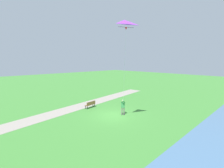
{
  "coord_description": "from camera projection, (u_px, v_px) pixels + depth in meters",
  "views": [
    {
      "loc": [
        -12.2,
        11.93,
        6.12
      ],
      "look_at": [
        -0.3,
        0.57,
        3.65
      ],
      "focal_mm": 25.3,
      "sensor_mm": 36.0,
      "label": 1
    }
  ],
  "objects": [
    {
      "name": "walkway_path",
      "position": [
        73.0,
        108.0,
        20.34
      ],
      "size": [
        6.92,
        32.02,
        0.02
      ],
      "primitive_type": "cube",
      "rotation": [
        0.0,
        0.0,
        0.14
      ],
      "color": "gray",
      "rests_on": "ground"
    },
    {
      "name": "park_bench_near_walkway",
      "position": [
        91.0,
        104.0,
        20.41
      ],
      "size": [
        0.65,
        1.55,
        0.88
      ],
      "color": "brown",
      "rests_on": "ground"
    },
    {
      "name": "ground_plane",
      "position": [
        114.0,
        115.0,
        17.78
      ],
      "size": [
        120.0,
        120.0,
        0.0
      ],
      "primitive_type": "plane",
      "color": "#3D7F33"
    },
    {
      "name": "person_kite_flyer",
      "position": [
        123.0,
        106.0,
        17.76
      ],
      "size": [
        0.59,
        0.59,
        1.83
      ],
      "color": "#232328",
      "rests_on": "ground"
    },
    {
      "name": "flying_kite",
      "position": [
        125.0,
        26.0,
        13.38
      ],
      "size": [
        2.59,
        2.93,
        7.63
      ],
      "color": "purple"
    }
  ]
}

